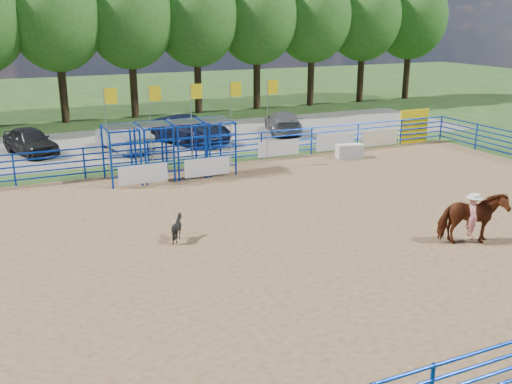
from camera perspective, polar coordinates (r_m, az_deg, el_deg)
ground at (r=20.22m, az=4.74°, el=-3.81°), size 120.00×120.00×0.00m
arena_dirt at (r=20.22m, az=4.74°, el=-3.78°), size 30.00×20.00×0.02m
gravel_strip at (r=35.46m, az=-8.69°, el=5.20°), size 40.00×10.00×0.01m
announcer_table at (r=30.69m, az=9.34°, el=4.05°), size 1.49×0.92×0.74m
horse_and_rider at (r=19.88m, az=20.81°, el=-2.32°), size 2.30×1.58×2.40m
calf at (r=19.28m, az=-7.87°, el=-3.55°), size 0.95×0.89×0.86m
car_a at (r=33.50m, az=-21.64°, el=4.78°), size 3.06×4.62×1.46m
car_b at (r=32.91m, az=-13.10°, el=5.44°), size 2.53×5.01×1.58m
car_c at (r=34.34m, az=-6.76°, el=6.26°), size 4.81×6.35×1.60m
car_d at (r=37.05m, az=2.73°, el=7.00°), size 3.40×5.23×1.41m
perimeter_fence at (r=19.97m, az=4.80°, el=-1.80°), size 30.10×20.10×1.50m
chute_assembly at (r=27.02m, az=-7.90°, el=4.24°), size 19.32×2.41×4.20m
treeline at (r=43.47m, az=-12.58°, el=17.15°), size 56.40×6.40×11.24m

